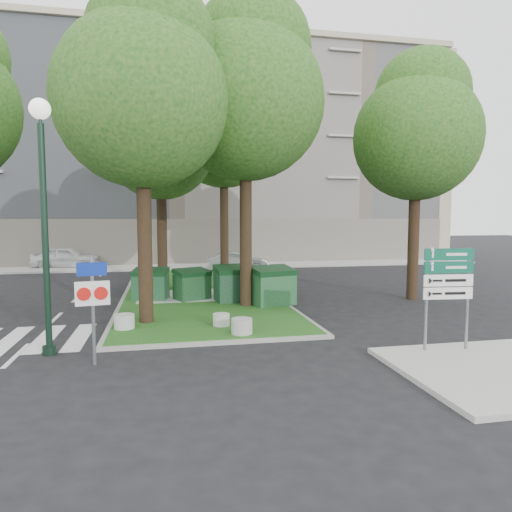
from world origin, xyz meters
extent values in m
plane|color=black|center=(0.00, 0.00, 0.00)|extent=(120.00, 120.00, 0.00)
cube|color=#1C4513|center=(0.50, 8.00, 0.06)|extent=(6.00, 16.00, 0.12)
cube|color=gray|center=(0.50, 8.00, 0.05)|extent=(6.30, 16.30, 0.10)
cube|color=#999993|center=(0.00, 18.50, 0.06)|extent=(42.00, 3.00, 0.12)
cube|color=silver|center=(-3.75, 1.50, 0.01)|extent=(5.00, 3.00, 0.01)
cube|color=tan|center=(0.00, 26.00, 8.00)|extent=(41.00, 12.00, 16.00)
cylinder|color=black|center=(-1.50, 2.50, 3.08)|extent=(0.44, 0.44, 6.16)
sphere|color=#134311|center=(-1.50, 2.50, 6.82)|extent=(5.20, 5.20, 5.20)
sphere|color=#134311|center=(-1.20, 2.70, 8.58)|extent=(3.90, 3.90, 3.90)
cylinder|color=black|center=(2.00, 4.50, 3.36)|extent=(0.44, 0.44, 6.72)
sphere|color=#134311|center=(2.00, 4.50, 7.44)|extent=(5.60, 5.60, 5.60)
sphere|color=#134311|center=(2.30, 4.70, 9.36)|extent=(4.20, 4.20, 4.20)
cylinder|color=black|center=(-1.00, 9.00, 2.94)|extent=(0.44, 0.44, 5.88)
sphere|color=#134311|center=(-1.00, 9.00, 6.51)|extent=(4.80, 4.80, 4.80)
sphere|color=#134311|center=(-0.70, 9.20, 8.19)|extent=(3.60, 3.60, 3.60)
cylinder|color=black|center=(2.20, 12.00, 3.50)|extent=(0.44, 0.44, 7.00)
sphere|color=#134311|center=(2.20, 12.00, 7.75)|extent=(5.80, 5.80, 5.80)
sphere|color=#134311|center=(2.50, 12.20, 9.75)|extent=(4.35, 4.35, 4.35)
cylinder|color=black|center=(9.00, 5.00, 2.94)|extent=(0.44, 0.44, 5.88)
sphere|color=#134311|center=(9.00, 5.00, 6.51)|extent=(5.00, 5.00, 5.00)
sphere|color=#134311|center=(9.30, 5.20, 8.19)|extent=(3.75, 3.75, 3.75)
cube|color=#0F391D|center=(-1.47, 6.43, 0.63)|extent=(1.46, 1.15, 1.02)
cube|color=black|center=(-1.47, 6.43, 1.22)|extent=(1.52, 1.22, 0.29)
cube|color=#103818|center=(0.13, 6.11, 0.62)|extent=(1.51, 1.31, 1.00)
cube|color=black|center=(0.13, 6.11, 1.20)|extent=(1.58, 1.38, 0.29)
cube|color=black|center=(1.73, 5.43, 0.69)|extent=(1.58, 1.18, 1.14)
cube|color=black|center=(1.73, 5.43, 1.35)|extent=(1.64, 1.26, 0.33)
cube|color=#154520|center=(3.00, 4.47, 0.71)|extent=(1.70, 1.36, 1.17)
cube|color=black|center=(3.00, 4.47, 1.39)|extent=(1.77, 1.44, 0.34)
cylinder|color=#ADADA8|center=(-2.10, 1.76, 0.33)|extent=(0.58, 0.58, 0.41)
cylinder|color=#9B9B96|center=(1.16, 0.50, 0.33)|extent=(0.59, 0.59, 0.42)
cylinder|color=#B0B0AB|center=(0.72, 1.55, 0.30)|extent=(0.50, 0.50, 0.36)
cylinder|color=yellow|center=(2.21, 12.64, 0.44)|extent=(0.37, 0.37, 0.64)
cylinder|color=black|center=(-3.73, -0.09, 2.78)|extent=(0.16, 0.16, 5.56)
cylinder|color=black|center=(-3.73, -0.09, 0.11)|extent=(0.33, 0.33, 0.22)
sphere|color=white|center=(-3.73, -0.09, 5.90)|extent=(0.49, 0.49, 0.49)
cylinder|color=slate|center=(-2.53, -1.12, 1.25)|extent=(0.09, 0.09, 2.51)
cube|color=navy|center=(-2.53, -1.12, 2.20)|extent=(0.65, 0.13, 0.30)
cube|color=white|center=(-2.53, -1.12, 1.65)|extent=(0.75, 0.14, 0.55)
cylinder|color=red|center=(-2.71, -1.12, 1.65)|extent=(0.30, 0.07, 0.30)
cylinder|color=red|center=(-2.35, -1.12, 1.65)|extent=(0.30, 0.07, 0.30)
cylinder|color=slate|center=(5.29, -1.95, 1.37)|extent=(0.08, 0.08, 2.50)
cylinder|color=slate|center=(6.34, -2.05, 1.37)|extent=(0.08, 0.08, 2.50)
cube|color=#094C35|center=(5.82, -2.00, 2.47)|extent=(1.25, 0.16, 0.29)
cube|color=#094C35|center=(5.82, -2.00, 2.16)|extent=(1.25, 0.16, 0.29)
cube|color=white|center=(5.82, -2.00, 1.84)|extent=(1.25, 0.16, 0.29)
cube|color=white|center=(5.82, -2.00, 1.52)|extent=(1.25, 0.16, 0.29)
imported|color=silver|center=(-7.16, 19.50, 0.72)|extent=(4.28, 1.87, 1.44)
imported|color=gray|center=(3.50, 15.50, 0.61)|extent=(3.87, 1.80, 1.23)
camera|label=1|loc=(-0.93, -11.82, 3.39)|focal=32.00mm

